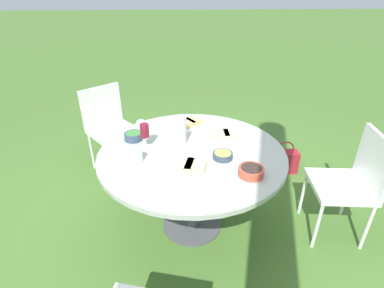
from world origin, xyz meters
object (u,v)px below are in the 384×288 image
object	(u,v)px
water_pitcher	(180,130)
chair_near_right	(109,123)
wine_glass	(145,131)
dining_table	(192,162)
handbag	(283,161)
chair_near_left	(353,178)

from	to	relation	value
water_pitcher	chair_near_right	bearing A→B (deg)	-48.42
wine_glass	dining_table	bearing A→B (deg)	167.03
handbag	wine_glass	bearing A→B (deg)	26.67
chair_near_right	handbag	bearing A→B (deg)	173.45
wine_glass	handbag	distance (m)	1.70
dining_table	handbag	bearing A→B (deg)	-143.10
wine_glass	handbag	xyz separation A→B (m)	(-1.37, -0.69, -0.74)
wine_glass	handbag	size ratio (longest dim) A/B	0.51
handbag	chair_near_left	bearing A→B (deg)	102.46
chair_near_right	wine_glass	xyz separation A→B (m)	(-0.48, 0.90, 0.34)
water_pitcher	dining_table	bearing A→B (deg)	120.26
chair_near_right	handbag	xyz separation A→B (m)	(-1.84, 0.21, -0.40)
water_pitcher	handbag	xyz separation A→B (m)	(-1.10, -0.62, -0.71)
chair_near_right	handbag	size ratio (longest dim) A/B	2.42
chair_near_left	handbag	size ratio (longest dim) A/B	2.42
water_pitcher	wine_glass	bearing A→B (deg)	13.41
chair_near_left	handbag	distance (m)	0.99
dining_table	chair_near_left	world-z (taller)	chair_near_left
dining_table	chair_near_left	distance (m)	1.23
chair_near_right	water_pitcher	bearing A→B (deg)	131.58
chair_near_right	water_pitcher	world-z (taller)	water_pitcher
water_pitcher	handbag	size ratio (longest dim) A/B	0.58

